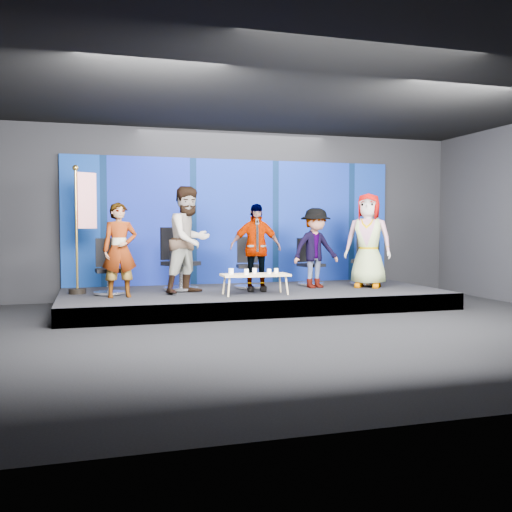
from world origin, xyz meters
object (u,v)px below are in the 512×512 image
object	(u,v)px
chair_c	(249,271)
mug_e	(276,271)
panelist_d	(316,248)
coffee_table	(255,276)
panelist_c	(255,248)
mug_b	(246,272)
mug_d	(269,271)
flag_stand	(83,226)
mug_a	(231,271)
chair_b	(179,270)
panelist_b	(189,240)
panelist_e	(368,240)
chair_d	(310,270)
chair_e	(366,266)
panelist_a	(120,250)
mug_c	(255,271)
chair_a	(109,276)

from	to	relation	value
chair_c	mug_e	bearing A→B (deg)	-67.38
panelist_d	coffee_table	world-z (taller)	panelist_d
panelist_c	mug_b	bearing A→B (deg)	-111.80
mug_b	chair_c	bearing A→B (deg)	72.61
mug_d	mug_e	size ratio (longest dim) A/B	1.00
panelist_c	panelist_d	distance (m)	1.30
panelist_d	flag_stand	world-z (taller)	flag_stand
chair_c	flag_stand	bearing A→B (deg)	-172.72
panelist_c	mug_a	distance (m)	0.86
chair_b	panelist_d	world-z (taller)	panelist_d
panelist_b	panelist_c	xyz separation A→B (m)	(1.23, -0.00, -0.15)
mug_a	mug_e	size ratio (longest dim) A/B	1.21
panelist_b	mug_a	world-z (taller)	panelist_b
flag_stand	panelist_b	bearing A→B (deg)	-43.15
panelist_e	coffee_table	xyz separation A→B (m)	(-2.47, -0.56, -0.59)
chair_d	mug_b	xyz separation A→B (m)	(-1.69, -1.30, 0.10)
mug_e	chair_e	bearing A→B (deg)	22.53
chair_c	panelist_e	size ratio (longest dim) A/B	0.54
chair_b	panelist_a	bearing A→B (deg)	179.21
panelist_e	flag_stand	bearing A→B (deg)	-149.48
chair_b	panelist_d	distance (m)	2.68
panelist_b	mug_c	xyz separation A→B (m)	(1.09, -0.43, -0.55)
mug_d	mug_b	bearing A→B (deg)	-174.41
coffee_table	mug_c	size ratio (longest dim) A/B	12.59
chair_b	panelist_c	distance (m)	1.50
panelist_e	coffee_table	world-z (taller)	panelist_e
panelist_c	panelist_b	bearing A→B (deg)	-172.41
chair_a	panelist_e	xyz separation A→B (m)	(4.95, -0.20, 0.60)
panelist_a	chair_c	xyz separation A→B (m)	(2.47, 0.74, -0.47)
chair_a	flag_stand	world-z (taller)	flag_stand
coffee_table	flag_stand	size ratio (longest dim) A/B	0.52
panelist_b	flag_stand	bearing A→B (deg)	129.52
chair_b	chair_a	bearing A→B (deg)	157.34
chair_e	panelist_a	bearing A→B (deg)	-135.79
coffee_table	mug_e	world-z (taller)	mug_e
panelist_b	coffee_table	bearing A→B (deg)	-60.56
panelist_a	panelist_e	bearing A→B (deg)	-1.48
chair_d	flag_stand	distance (m)	4.51
chair_d	mug_d	xyz separation A→B (m)	(-1.27, -1.26, 0.09)
chair_a	panelist_e	bearing A→B (deg)	-7.02
panelist_a	chair_d	size ratio (longest dim) A/B	1.67
chair_a	mug_c	size ratio (longest dim) A/B	10.43
mug_d	mug_e	xyz separation A→B (m)	(0.17, 0.11, 0.00)
panelist_e	chair_e	bearing A→B (deg)	102.15
panelist_e	mug_b	distance (m)	2.77
chair_d	coffee_table	world-z (taller)	chair_d
panelist_a	panelist_d	bearing A→B (deg)	2.24
chair_b	panelist_d	xyz separation A→B (m)	(2.64, -0.28, 0.39)
chair_d	panelist_d	bearing A→B (deg)	-111.03
mug_b	mug_d	bearing A→B (deg)	5.59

